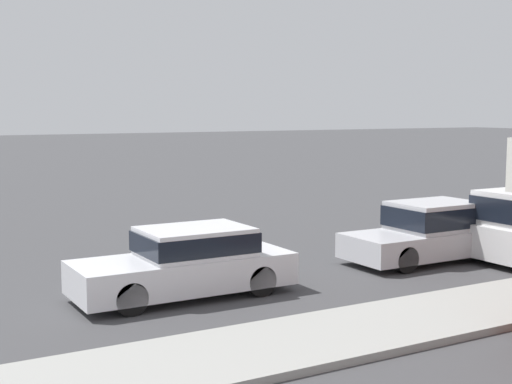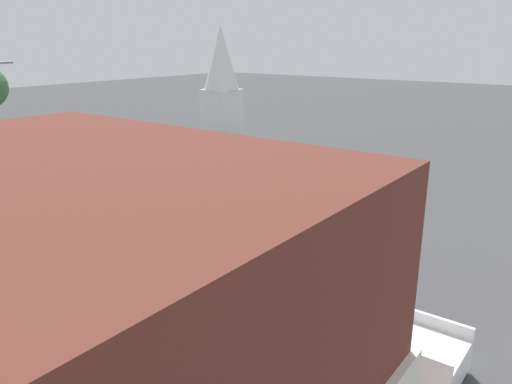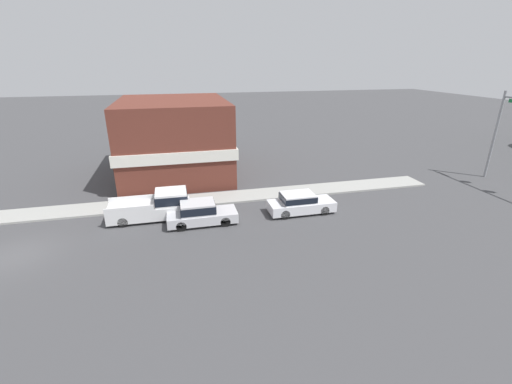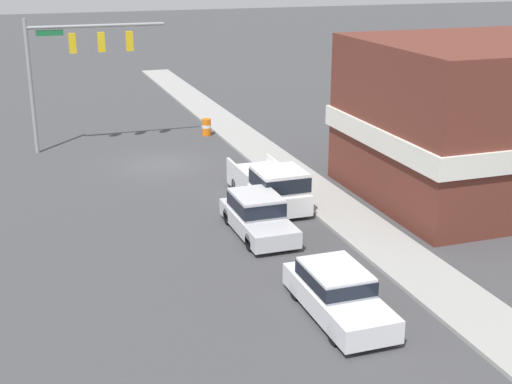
{
  "view_description": "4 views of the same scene",
  "coord_description": "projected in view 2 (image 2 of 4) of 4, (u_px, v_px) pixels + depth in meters",
  "views": [
    {
      "loc": [
        -15.4,
        23.56,
        3.96
      ],
      "look_at": [
        0.71,
        14.32,
        1.81
      ],
      "focal_mm": 50.0,
      "sensor_mm": 36.0,
      "label": 1
    },
    {
      "loc": [
        -15.04,
        2.1,
        8.68
      ],
      "look_at": [
        1.18,
        14.27,
        2.54
      ],
      "focal_mm": 35.0,
      "sensor_mm": 36.0,
      "label": 2
    },
    {
      "loc": [
        19.19,
        9.18,
        10.17
      ],
      "look_at": [
        -1.13,
        14.07,
        2.13
      ],
      "focal_mm": 24.0,
      "sensor_mm": 36.0,
      "label": 3
    },
    {
      "loc": [
        6.81,
        34.88,
        10.45
      ],
      "look_at": [
        -0.44,
        13.83,
        2.92
      ],
      "focal_mm": 50.0,
      "sensor_mm": 36.0,
      "label": 4
    }
  ],
  "objects": [
    {
      "name": "church_steeple",
      "position": [
        221.0,
        81.0,
        44.49
      ],
      "size": [
        3.12,
        3.12,
        10.12
      ],
      "color": "white",
      "rests_on": "ground"
    },
    {
      "name": "car_second_ahead",
      "position": [
        155.0,
        235.0,
        21.24
      ],
      "size": [
        1.8,
        4.68,
        1.47
      ],
      "color": "black",
      "rests_on": "ground"
    },
    {
      "name": "car_lead",
      "position": [
        296.0,
        278.0,
        17.28
      ],
      "size": [
        1.82,
        4.57,
        1.56
      ],
      "color": "black",
      "rests_on": "ground"
    },
    {
      "name": "pickup_truck_parked",
      "position": [
        346.0,
        320.0,
        14.44
      ],
      "size": [
        2.06,
        5.45,
        1.9
      ],
      "color": "black",
      "rests_on": "ground"
    }
  ]
}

